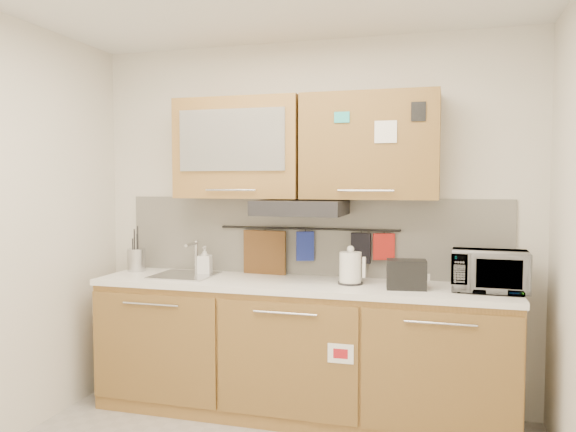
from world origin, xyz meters
The scene contains 17 objects.
wall_back centered at (0.00, 1.50, 1.30)m, with size 3.20×3.20×0.00m, color silver.
base_cabinet centered at (0.00, 1.19, 0.41)m, with size 2.80×0.64×0.88m.
countertop centered at (0.00, 1.19, 0.90)m, with size 2.82×0.62×0.04m, color white.
backsplash centered at (0.00, 1.49, 1.20)m, with size 2.80×0.02×0.56m, color silver.
upper_cabinets centered at (0.00, 1.32, 1.83)m, with size 1.82×0.37×0.70m.
range_hood centered at (0.00, 1.25, 1.42)m, with size 0.60×0.46×0.10m, color black.
sink centered at (-0.85, 1.21, 0.92)m, with size 0.42×0.40×0.26m.
utensil_rail centered at (0.00, 1.45, 1.26)m, with size 0.02×0.02×1.30m, color black.
utensil_crock centered at (-1.30, 1.31, 1.01)m, with size 0.16×0.16×0.34m.
kettle centered at (0.35, 1.21, 1.02)m, with size 0.18×0.16×0.26m.
toaster centered at (0.72, 1.13, 1.02)m, with size 0.26×0.17×0.19m.
microwave centered at (1.22, 1.20, 1.05)m, with size 0.45×0.31×0.25m, color #999999.
soap_bottle centered at (-0.74, 1.30, 1.02)m, with size 0.09×0.10×0.21m, color #999999.
cutting_board centered at (-0.32, 1.44, 1.04)m, with size 0.33×0.02×0.40m, color brown.
oven_mitt centered at (-0.01, 1.44, 1.14)m, with size 0.13×0.03×0.21m, color navy.
dark_pouch centered at (0.39, 1.44, 1.13)m, with size 0.14×0.04×0.21m, color black.
pot_holder centered at (0.55, 1.44, 1.15)m, with size 0.15×0.02×0.18m, color red.
Camera 1 is at (0.95, -2.44, 1.60)m, focal length 35.00 mm.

